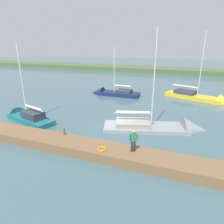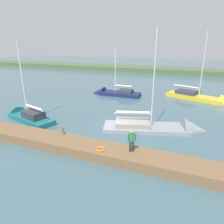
{
  "view_description": "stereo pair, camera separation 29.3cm",
  "coord_description": "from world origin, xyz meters",
  "px_view_note": "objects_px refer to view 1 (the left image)",
  "views": [
    {
      "loc": [
        -5.94,
        17.21,
        7.88
      ],
      "look_at": [
        1.22,
        -1.57,
        1.01
      ],
      "focal_mm": 32.3,
      "sensor_mm": 36.0,
      "label": 1
    },
    {
      "loc": [
        -6.21,
        17.1,
        7.88
      ],
      "look_at": [
        1.22,
        -1.57,
        1.01
      ],
      "focal_mm": 32.3,
      "sensor_mm": 36.0,
      "label": 2
    }
  ],
  "objects_px": {
    "mooring_post_near": "(64,131)",
    "sailboat_outer_mooring": "(111,94)",
    "life_ring_buoy": "(102,149)",
    "sailboat_behind_pier": "(166,129)",
    "person_on_dock": "(133,139)",
    "sailboat_inner_slip": "(25,117)",
    "sailboat_far_left": "(203,99)"
  },
  "relations": [
    {
      "from": "mooring_post_near",
      "to": "sailboat_inner_slip",
      "type": "height_order",
      "value": "sailboat_inner_slip"
    },
    {
      "from": "sailboat_inner_slip",
      "to": "person_on_dock",
      "type": "distance_m",
      "value": 13.8
    },
    {
      "from": "sailboat_behind_pier",
      "to": "life_ring_buoy",
      "type": "bearing_deg",
      "value": -135.47
    },
    {
      "from": "sailboat_outer_mooring",
      "to": "mooring_post_near",
      "type": "bearing_deg",
      "value": 97.73
    },
    {
      "from": "mooring_post_near",
      "to": "sailboat_outer_mooring",
      "type": "bearing_deg",
      "value": -82.26
    },
    {
      "from": "sailboat_outer_mooring",
      "to": "person_on_dock",
      "type": "bearing_deg",
      "value": 115.59
    },
    {
      "from": "life_ring_buoy",
      "to": "sailboat_outer_mooring",
      "type": "xyz_separation_m",
      "value": [
        6.2,
        -17.94,
        -0.63
      ]
    },
    {
      "from": "mooring_post_near",
      "to": "sailboat_inner_slip",
      "type": "distance_m",
      "value": 7.87
    },
    {
      "from": "sailboat_behind_pier",
      "to": "person_on_dock",
      "type": "height_order",
      "value": "sailboat_behind_pier"
    },
    {
      "from": "sailboat_behind_pier",
      "to": "person_on_dock",
      "type": "bearing_deg",
      "value": -121.36
    },
    {
      "from": "sailboat_behind_pier",
      "to": "sailboat_inner_slip",
      "type": "height_order",
      "value": "sailboat_behind_pier"
    },
    {
      "from": "mooring_post_near",
      "to": "life_ring_buoy",
      "type": "relative_size",
      "value": 0.92
    },
    {
      "from": "mooring_post_near",
      "to": "sailboat_behind_pier",
      "type": "bearing_deg",
      "value": -143.31
    },
    {
      "from": "life_ring_buoy",
      "to": "mooring_post_near",
      "type": "bearing_deg",
      "value": -16.82
    },
    {
      "from": "sailboat_behind_pier",
      "to": "person_on_dock",
      "type": "relative_size",
      "value": 6.47
    },
    {
      "from": "mooring_post_near",
      "to": "life_ring_buoy",
      "type": "height_order",
      "value": "mooring_post_near"
    },
    {
      "from": "mooring_post_near",
      "to": "person_on_dock",
      "type": "distance_m",
      "value": 6.1
    },
    {
      "from": "life_ring_buoy",
      "to": "sailboat_inner_slip",
      "type": "xyz_separation_m",
      "value": [
        11.09,
        -4.32,
        -0.57
      ]
    },
    {
      "from": "life_ring_buoy",
      "to": "sailboat_behind_pier",
      "type": "bearing_deg",
      "value": -118.39
    },
    {
      "from": "life_ring_buoy",
      "to": "sailboat_inner_slip",
      "type": "height_order",
      "value": "sailboat_inner_slip"
    },
    {
      "from": "life_ring_buoy",
      "to": "sailboat_far_left",
      "type": "bearing_deg",
      "value": -110.97
    },
    {
      "from": "sailboat_behind_pier",
      "to": "sailboat_inner_slip",
      "type": "relative_size",
      "value": 1.17
    },
    {
      "from": "sailboat_outer_mooring",
      "to": "sailboat_inner_slip",
      "type": "relative_size",
      "value": 0.94
    },
    {
      "from": "sailboat_behind_pier",
      "to": "sailboat_far_left",
      "type": "relative_size",
      "value": 0.99
    },
    {
      "from": "sailboat_outer_mooring",
      "to": "sailboat_inner_slip",
      "type": "distance_m",
      "value": 14.47
    },
    {
      "from": "sailboat_behind_pier",
      "to": "sailboat_outer_mooring",
      "type": "distance_m",
      "value": 14.86
    },
    {
      "from": "sailboat_behind_pier",
      "to": "sailboat_far_left",
      "type": "distance_m",
      "value": 13.28
    },
    {
      "from": "life_ring_buoy",
      "to": "sailboat_outer_mooring",
      "type": "relative_size",
      "value": 0.08
    },
    {
      "from": "sailboat_outer_mooring",
      "to": "person_on_dock",
      "type": "xyz_separation_m",
      "value": [
        -8.32,
        17.36,
        1.51
      ]
    },
    {
      "from": "life_ring_buoy",
      "to": "sailboat_behind_pier",
      "type": "distance_m",
      "value": 7.85
    },
    {
      "from": "sailboat_outer_mooring",
      "to": "sailboat_inner_slip",
      "type": "xyz_separation_m",
      "value": [
        4.89,
        13.62,
        0.07
      ]
    },
    {
      "from": "sailboat_far_left",
      "to": "person_on_dock",
      "type": "distance_m",
      "value": 19.82
    }
  ]
}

